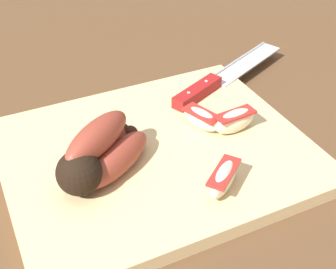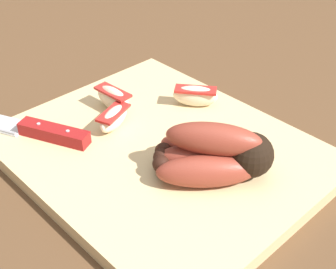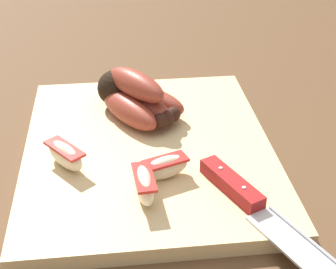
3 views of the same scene
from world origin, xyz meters
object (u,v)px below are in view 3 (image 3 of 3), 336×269
object	(u,v)px
banana_bunch	(135,98)
apple_wedge_near	(144,185)
apple_wedge_far	(65,155)
apple_wedge_middle	(165,167)
chefs_knife	(258,208)

from	to	relation	value
banana_bunch	apple_wedge_near	distance (m)	0.20
apple_wedge_far	apple_wedge_middle	bearing A→B (deg)	-107.15
chefs_knife	apple_wedge_far	world-z (taller)	apple_wedge_far
banana_bunch	apple_wedge_middle	world-z (taller)	banana_bunch
apple_wedge_near	apple_wedge_far	distance (m)	0.12
apple_wedge_middle	apple_wedge_far	size ratio (longest dim) A/B	0.98
apple_wedge_middle	apple_wedge_far	world-z (taller)	apple_wedge_far
apple_wedge_near	chefs_knife	bearing A→B (deg)	-108.51
banana_bunch	apple_wedge_far	xyz separation A→B (m)	(-0.12, 0.10, -0.01)
banana_bunch	apple_wedge_near	bearing A→B (deg)	179.34
chefs_knife	apple_wedge_far	size ratio (longest dim) A/B	4.10
apple_wedge_near	apple_wedge_middle	world-z (taller)	apple_wedge_near
banana_bunch	chefs_knife	bearing A→B (deg)	-153.02
chefs_knife	apple_wedge_middle	world-z (taller)	apple_wedge_middle
chefs_knife	apple_wedge_middle	distance (m)	0.12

